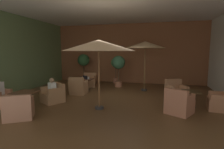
{
  "coord_description": "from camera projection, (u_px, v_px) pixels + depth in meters",
  "views": [
    {
      "loc": [
        1.92,
        -7.01,
        2.08
      ],
      "look_at": [
        0.0,
        0.48,
        1.08
      ],
      "focal_mm": 28.08,
      "sensor_mm": 36.0,
      "label": 1
    }
  ],
  "objects": [
    {
      "name": "armchair_front_right_south",
      "position": [
        222.0,
        102.0,
        6.25
      ],
      "size": [
        0.89,
        0.85,
        0.81
      ],
      "color": "#A76E4A",
      "rests_on": "ground_plane"
    },
    {
      "name": "wall_back_brick",
      "position": [
        128.0,
        54.0,
        11.79
      ],
      "size": [
        10.11,
        0.08,
        3.94
      ],
      "primitive_type": "cube",
      "color": "brown",
      "rests_on": "ground_plane"
    },
    {
      "name": "ceiling_slab",
      "position": [
        109.0,
        4.0,
        6.97
      ],
      "size": [
        10.11,
        9.59,
        0.06
      ],
      "primitive_type": "cube",
      "color": "silver",
      "rests_on": "wall_back_brick"
    },
    {
      "name": "armchair_front_left_east",
      "position": [
        78.0,
        88.0,
        8.64
      ],
      "size": [
        0.76,
        0.77,
        0.87
      ],
      "color": "#A4774E",
      "rests_on": "ground_plane"
    },
    {
      "name": "wall_left_accent",
      "position": [
        9.0,
        54.0,
        8.46
      ],
      "size": [
        0.08,
        9.59,
        3.94
      ],
      "primitive_type": "cube",
      "color": "#617A4C",
      "rests_on": "ground_plane"
    },
    {
      "name": "cafe_table_front_left",
      "position": [
        86.0,
        81.0,
        9.63
      ],
      "size": [
        0.8,
        0.8,
        0.61
      ],
      "color": "black",
      "rests_on": "ground_plane"
    },
    {
      "name": "patio_umbrella_center_beige",
      "position": [
        99.0,
        46.0,
        6.17
      ],
      "size": [
        2.61,
        2.61,
        2.51
      ],
      "color": "#2D2D2D",
      "rests_on": "ground_plane"
    },
    {
      "name": "armchair_front_right_east",
      "position": [
        179.0,
        104.0,
        5.9
      ],
      "size": [
        1.05,
        1.06,
        0.88
      ],
      "color": "#AC6C4F",
      "rests_on": "ground_plane"
    },
    {
      "name": "cafe_table_mid_center",
      "position": [
        25.0,
        95.0,
        6.48
      ],
      "size": [
        0.81,
        0.81,
        0.61
      ],
      "color": "black",
      "rests_on": "ground_plane"
    },
    {
      "name": "patron_by_window",
      "position": [
        52.0,
        86.0,
        7.22
      ],
      "size": [
        0.39,
        0.35,
        0.61
      ],
      "color": "silver",
      "rests_on": "ground_plane"
    },
    {
      "name": "potted_tree_left_corner",
      "position": [
        118.0,
        65.0,
        10.38
      ],
      "size": [
        0.79,
        0.79,
        1.86
      ],
      "color": "#A06246",
      "rests_on": "ground_plane"
    },
    {
      "name": "potted_tree_mid_right",
      "position": [
        116.0,
        65.0,
        11.53
      ],
      "size": [
        0.64,
        0.64,
        1.71
      ],
      "color": "#AE6A4E",
      "rests_on": "ground_plane"
    },
    {
      "name": "armchair_front_left_north",
      "position": [
        89.0,
        81.0,
        10.68
      ],
      "size": [
        0.91,
        0.94,
        0.79
      ],
      "color": "#AF774E",
      "rests_on": "ground_plane"
    },
    {
      "name": "patio_umbrella_tall_red",
      "position": [
        145.0,
        45.0,
        9.2
      ],
      "size": [
        2.12,
        2.12,
        2.63
      ],
      "color": "#2D2D2D",
      "rests_on": "ground_plane"
    },
    {
      "name": "armchair_mid_center_south",
      "position": [
        53.0,
        95.0,
        7.29
      ],
      "size": [
        1.07,
        1.05,
        0.78
      ],
      "color": "#A3764D",
      "rests_on": "ground_plane"
    },
    {
      "name": "cafe_table_front_right",
      "position": [
        191.0,
        96.0,
        6.61
      ],
      "size": [
        0.69,
        0.69,
        0.61
      ],
      "color": "black",
      "rests_on": "ground_plane"
    },
    {
      "name": "ground_plane",
      "position": [
        109.0,
        101.0,
        7.48
      ],
      "size": [
        10.11,
        9.59,
        0.02
      ],
      "primitive_type": "cube",
      "color": "brown"
    },
    {
      "name": "armchair_front_right_north",
      "position": [
        176.0,
        93.0,
        7.63
      ],
      "size": [
        1.0,
        1.02,
        0.87
      ],
      "color": "#AE7A53",
      "rests_on": "ground_plane"
    },
    {
      "name": "armchair_mid_center_east",
      "position": [
        19.0,
        109.0,
        5.46
      ],
      "size": [
        1.06,
        1.03,
        0.81
      ],
      "color": "#A57155",
      "rests_on": "ground_plane"
    },
    {
      "name": "open_laptop",
      "position": [
        86.0,
        78.0,
        9.51
      ],
      "size": [
        0.36,
        0.3,
        0.2
      ],
      "color": "#9EA0A5",
      "rests_on": "cafe_table_front_left"
    },
    {
      "name": "iced_drink_cup",
      "position": [
        88.0,
        78.0,
        9.66
      ],
      "size": [
        0.08,
        0.08,
        0.11
      ],
      "primitive_type": "cylinder",
      "color": "white",
      "rests_on": "cafe_table_front_left"
    },
    {
      "name": "potted_tree_mid_left",
      "position": [
        84.0,
        63.0,
        11.88
      ],
      "size": [
        0.8,
        0.8,
        1.94
      ],
      "color": "#3B3737",
      "rests_on": "ground_plane"
    }
  ]
}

